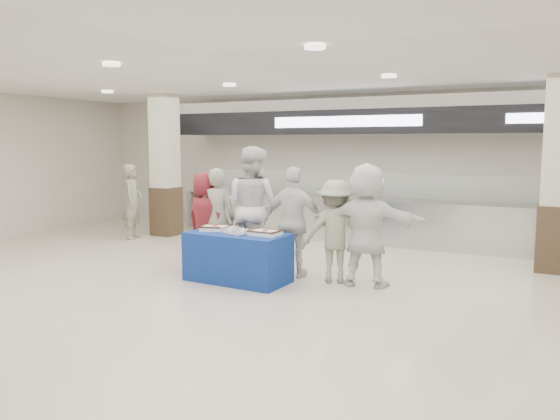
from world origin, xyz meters
The scene contains 15 objects.
ground centered at (0.00, 0.00, 0.00)m, with size 14.00×14.00×0.00m, color beige.
serving_line centered at (0.00, 5.40, 1.16)m, with size 8.70×0.85×2.80m.
column_left centered at (-4.00, 4.20, 1.53)m, with size 0.55×0.55×3.20m.
column_right centered at (4.00, 4.20, 1.53)m, with size 0.55×0.55×3.20m.
display_table centered at (-0.31, 1.28, 0.38)m, with size 1.55×0.78×0.75m, color navy.
sheet_cake_left centered at (-0.75, 1.35, 0.80)m, with size 0.50×0.43×0.09m.
sheet_cake_right centered at (0.16, 1.30, 0.80)m, with size 0.44×0.35×0.09m.
cupcake_tray centered at (-0.31, 1.26, 0.79)m, with size 0.55×0.48×0.07m.
civilian_maroon centered at (-1.33, 1.92, 0.82)m, with size 0.80×0.52×1.63m, color maroon.
soldier_a centered at (-1.10, 1.92, 0.85)m, with size 0.62×0.41×1.70m, color gray.
chef_tall centered at (-0.59, 2.22, 1.03)m, with size 1.00×0.78×2.05m, color silver.
chef_short centered at (0.34, 1.92, 0.87)m, with size 1.02×0.43×1.75m, color silver.
soldier_b centered at (1.03, 1.92, 0.78)m, with size 1.01×0.58×1.56m, color gray.
civilian_white centered at (1.52, 1.92, 0.91)m, with size 1.69×0.54×1.83m, color white.
soldier_bg centered at (-4.32, 3.45, 0.82)m, with size 0.60×0.39×1.65m, color gray.
Camera 1 is at (3.96, -5.73, 2.12)m, focal length 35.00 mm.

